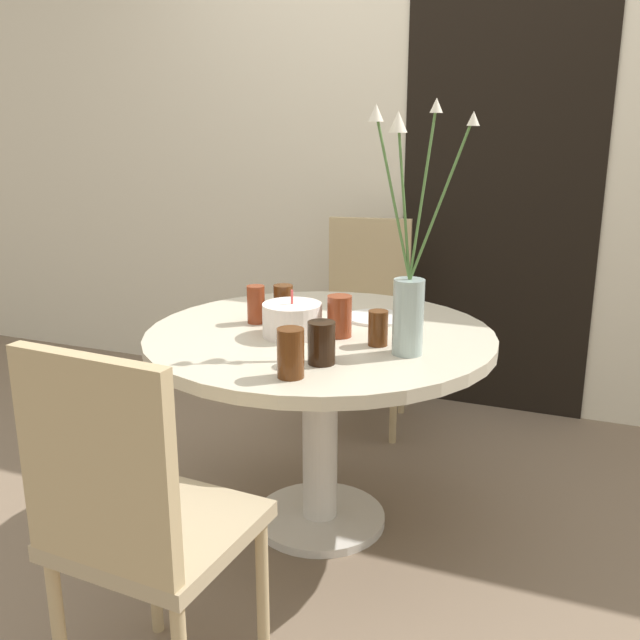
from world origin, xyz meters
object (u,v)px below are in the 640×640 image
Objects in this scene: chair_left_flank at (135,516)px; drink_glass_5 at (378,328)px; birthday_cake at (292,320)px; drink_glass_0 at (321,343)px; drink_glass_2 at (291,353)px; flower_vase at (409,280)px; side_plate at (376,318)px; drink_glass_4 at (339,316)px; drink_glass_3 at (283,303)px; chair_right_flank at (365,308)px; drink_glass_1 at (256,304)px.

drink_glass_5 is at bearing -103.97° from chair_left_flank.
chair_left_flank is at bearing -89.17° from birthday_cake.
drink_glass_0 is 0.90× the size of drink_glass_2.
chair_left_flank reaches higher than drink_glass_5.
drink_glass_0 is 0.14m from drink_glass_2.
birthday_cake is at bearing 130.92° from drink_glass_0.
chair_left_flank is 1.28× the size of flower_vase.
birthday_cake is 0.35m from side_plate.
flower_vase is at bearing -18.01° from drink_glass_5.
drink_glass_2 is at bearing -101.91° from chair_left_flank.
drink_glass_3 is at bearing 159.04° from drink_glass_4.
drink_glass_3 is at bearing -152.30° from side_plate.
flower_vase is 6.69× the size of drink_glass_5.
flower_vase is (0.47, -1.03, 0.38)m from chair_right_flank.
drink_glass_2 is at bearing -89.29° from chair_right_flank.
drink_glass_4 reaches higher than drink_glass_3.
drink_glass_1 is (-0.56, 0.12, -0.16)m from flower_vase.
drink_glass_0 is at bearing -101.77° from chair_left_flank.
drink_glass_5 is at bearing -78.91° from chair_right_flank.
side_plate is at bearing 89.78° from drink_glass_0.
drink_glass_2 is 0.55m from drink_glass_3.
chair_right_flank is at bearing 84.38° from drink_glass_1.
chair_right_flank is 1.27m from drink_glass_0.
drink_glass_5 is at bearing 161.99° from flower_vase.
chair_right_flank is 1.40m from drink_glass_2.
drink_glass_4 is at bearing 91.48° from drink_glass_2.
flower_vase is 0.43m from drink_glass_2.
flower_vase is at bearing -19.06° from drink_glass_3.
drink_glass_4 is 1.22× the size of drink_glass_5.
drink_glass_4 is (0.32, -0.04, 0.00)m from drink_glass_1.
drink_glass_2 is (0.24, -1.36, 0.23)m from chair_right_flank.
flower_vase is (0.38, -0.03, 0.17)m from birthday_cake.
drink_glass_3 is (-0.25, 0.49, -0.00)m from drink_glass_2.
drink_glass_0 is 0.24m from drink_glass_5.
chair_left_flank is at bearing -96.28° from chair_right_flank.
drink_glass_4 is at bearing 99.64° from drink_glass_0.
birthday_cake is (-0.01, 0.87, 0.22)m from chair_left_flank.
flower_vase is 0.59m from drink_glass_1.
drink_glass_4 is 0.15m from drink_glass_5.
flower_vase is at bearing -110.48° from chair_left_flank.
flower_vase reaches higher than chair_left_flank.
drink_glass_4 is at bearing -20.96° from drink_glass_3.
drink_glass_1 is at bearing 168.19° from flower_vase.
drink_glass_5 is (0.37, -1.00, 0.22)m from chair_right_flank.
flower_vase is at bearing 44.33° from drink_glass_0.
birthday_cake reaches higher than drink_glass_4.
flower_vase is at bearing -58.44° from side_plate.
drink_glass_2 reaches higher than drink_glass_5.
chair_right_flank is 0.90m from drink_glass_3.
chair_left_flank is 4.42× the size of side_plate.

